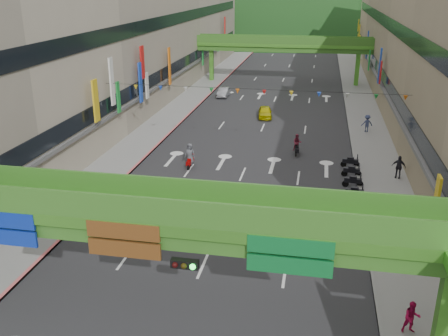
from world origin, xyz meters
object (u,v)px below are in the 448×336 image
pedestrian_red (411,320)px  scooter_rider_mid (297,144)px  car_silver (224,92)px  overpass_near (187,240)px  car_yellow (265,112)px

pedestrian_red → scooter_rider_mid: bearing=94.9°
car_silver → pedestrian_red: (17.32, -46.15, 0.15)m
overpass_near → car_silver: (-7.93, 48.76, -4.59)m
overpass_near → scooter_rider_mid: bearing=83.3°
car_silver → pedestrian_red: bearing=-69.7°
overpass_near → scooter_rider_mid: size_ratio=14.59×
overpass_near → car_silver: overpass_near is taller
overpass_near → car_yellow: bearing=91.7°
car_silver → car_yellow: 12.00m
overpass_near → scooter_rider_mid: 26.89m
overpass_near → car_yellow: size_ratio=7.45×
car_silver → pedestrian_red: size_ratio=2.44×
car_yellow → pedestrian_red: (10.57, -36.23, 0.13)m
scooter_rider_mid → pedestrian_red: 24.56m
car_silver → car_yellow: size_ratio=1.00×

